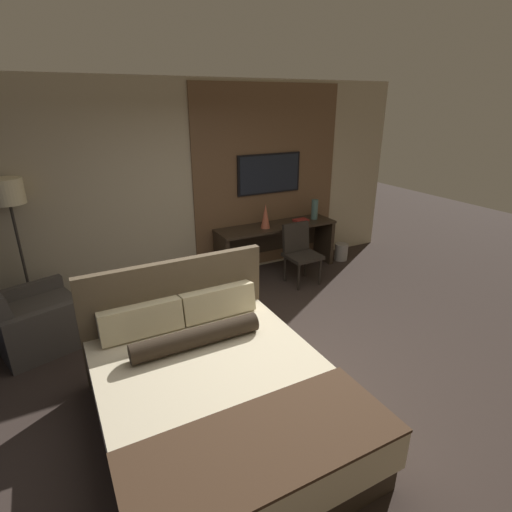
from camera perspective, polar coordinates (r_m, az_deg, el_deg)
name	(u,v)px	position (r m, az deg, el deg)	size (l,w,h in m)	color
ground_plane	(277,377)	(4.06, 3.00, -16.93)	(16.00, 16.00, 0.00)	#332823
wall_back_tv_panel	(195,185)	(5.73, -8.66, 9.93)	(7.20, 0.09, 2.80)	#BCAD8E
bed	(217,394)	(3.41, -5.63, -19.07)	(1.78, 2.17, 1.12)	#33281E
desk	(275,239)	(6.19, 2.73, 2.46)	(1.90, 0.51, 0.74)	#2D2319
tv	(269,174)	(6.12, 1.90, 11.67)	(1.05, 0.04, 0.59)	black
desk_chair	(299,248)	(5.81, 6.23, 1.09)	(0.48, 0.48, 0.87)	#28231E
armchair_by_window	(36,322)	(5.02, -28.93, -8.24)	(1.07, 1.10, 0.78)	#47423D
floor_lamp	(10,204)	(5.18, -31.72, 6.38)	(0.34, 0.34, 1.73)	#282623
vase_tall	(266,216)	(5.89, 1.37, 5.73)	(0.14, 0.14, 0.36)	#B2563D
vase_short	(315,209)	(6.43, 8.37, 6.61)	(0.10, 0.10, 0.31)	#4C706B
book	(301,220)	(6.32, 6.42, 5.11)	(0.23, 0.16, 0.03)	maroon
waste_bin	(341,252)	(6.85, 12.06, 0.60)	(0.22, 0.22, 0.28)	gray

